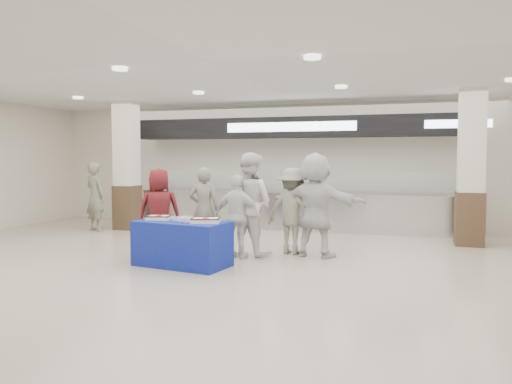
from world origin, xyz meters
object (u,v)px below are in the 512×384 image
(display_table, at_px, (182,244))
(soldier_bg, at_px, (95,196))
(chef_tall, at_px, (250,204))
(civilian_white, at_px, (316,205))
(cupcake_tray, at_px, (186,219))
(sheet_cake_right, at_px, (206,220))
(civilian_maroon, at_px, (159,211))
(sheet_cake_left, at_px, (159,217))
(chef_short, at_px, (238,216))
(soldier_b, at_px, (292,211))
(soldier_a, at_px, (204,209))

(display_table, distance_m, soldier_bg, 4.86)
(chef_tall, distance_m, civilian_white, 1.22)
(cupcake_tray, bearing_deg, display_table, -162.62)
(sheet_cake_right, height_order, civilian_maroon, civilian_maroon)
(display_table, relative_size, sheet_cake_left, 3.48)
(display_table, bearing_deg, soldier_bg, 151.03)
(chef_short, relative_size, soldier_bg, 0.88)
(civilian_maroon, height_order, soldier_b, soldier_b)
(civilian_white, distance_m, soldier_bg, 5.98)
(cupcake_tray, distance_m, soldier_a, 1.35)
(civilian_maroon, bearing_deg, sheet_cake_left, 95.91)
(sheet_cake_left, bearing_deg, chef_tall, 43.31)
(display_table, height_order, soldier_b, soldier_b)
(civilian_maroon, relative_size, soldier_bg, 0.94)
(cupcake_tray, bearing_deg, chef_tall, 60.56)
(display_table, height_order, chef_tall, chef_tall)
(display_table, xyz_separation_m, chef_short, (0.67, 0.89, 0.38))
(chef_tall, bearing_deg, civilian_white, -152.59)
(civilian_maroon, distance_m, civilian_white, 2.91)
(cupcake_tray, bearing_deg, sheet_cake_left, 171.62)
(sheet_cake_right, xyz_separation_m, civilian_white, (1.54, 1.48, 0.15))
(soldier_a, xyz_separation_m, soldier_b, (1.69, 0.23, -0.00))
(cupcake_tray, xyz_separation_m, soldier_b, (1.45, 1.56, 0.02))
(soldier_a, bearing_deg, soldier_b, 178.05)
(soldier_a, bearing_deg, civilian_white, 172.37)
(sheet_cake_right, distance_m, cupcake_tray, 0.39)
(soldier_bg, bearing_deg, chef_short, 176.86)
(cupcake_tray, relative_size, civilian_white, 0.28)
(civilian_white, relative_size, soldier_bg, 1.11)
(soldier_a, bearing_deg, display_table, 87.70)
(cupcake_tray, xyz_separation_m, chef_short, (0.61, 0.87, -0.03))
(sheet_cake_left, height_order, chef_tall, chef_tall)
(soldier_a, xyz_separation_m, soldier_bg, (-3.60, 1.67, 0.04))
(sheet_cake_right, distance_m, soldier_a, 1.53)
(cupcake_tray, bearing_deg, sheet_cake_right, -10.41)
(civilian_white, bearing_deg, chef_tall, 16.00)
(sheet_cake_right, distance_m, chef_short, 0.96)
(sheet_cake_left, bearing_deg, chef_short, 34.37)
(chef_tall, relative_size, civilian_white, 1.00)
(sheet_cake_left, relative_size, chef_short, 0.30)
(chef_tall, xyz_separation_m, soldier_b, (0.74, 0.30, -0.14))
(soldier_a, xyz_separation_m, civilian_white, (2.16, 0.08, 0.14))
(display_table, distance_m, sheet_cake_left, 0.64)
(chef_short, distance_m, soldier_b, 1.10)
(soldier_b, bearing_deg, sheet_cake_right, 68.06)
(sheet_cake_right, xyz_separation_m, soldier_b, (1.07, 1.63, 0.01))
(sheet_cake_right, height_order, civilian_white, civilian_white)
(chef_short, bearing_deg, soldier_a, -26.60)
(display_table, height_order, cupcake_tray, cupcake_tray)
(civilian_maroon, height_order, civilian_white, civilian_white)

